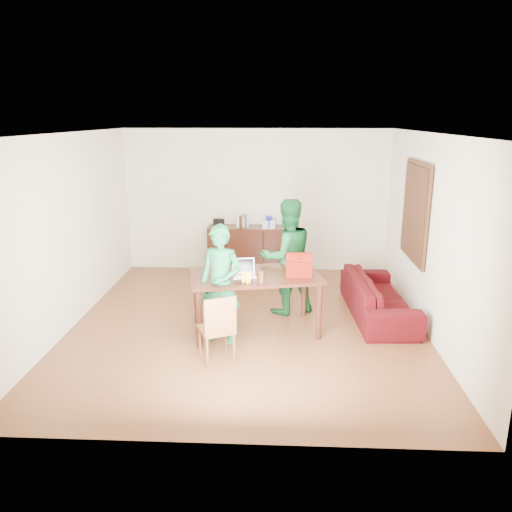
# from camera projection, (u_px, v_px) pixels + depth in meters

# --- Properties ---
(room) EXTENTS (5.20, 5.70, 2.90)m
(room) POSITION_uv_depth(u_px,v_px,m) (248.00, 234.00, 7.02)
(room) COLOR #431E10
(room) RESTS_ON ground
(table) EXTENTS (1.92, 1.32, 0.82)m
(table) POSITION_uv_depth(u_px,v_px,m) (255.00, 282.00, 6.85)
(table) COLOR black
(table) RESTS_ON ground
(chair) EXTENTS (0.51, 0.50, 0.87)m
(chair) POSITION_uv_depth(u_px,v_px,m) (217.00, 341.00, 6.12)
(chair) COLOR brown
(chair) RESTS_ON ground
(person_near) EXTENTS (0.66, 0.52, 1.59)m
(person_near) POSITION_uv_depth(u_px,v_px,m) (221.00, 285.00, 6.51)
(person_near) COLOR #166335
(person_near) RESTS_ON ground
(person_far) EXTENTS (1.04, 0.95, 1.75)m
(person_far) POSITION_uv_depth(u_px,v_px,m) (287.00, 257.00, 7.49)
(person_far) COLOR #115023
(person_far) RESTS_ON ground
(laptop) EXTENTS (0.34, 0.26, 0.22)m
(laptop) POSITION_uv_depth(u_px,v_px,m) (244.00, 273.00, 6.73)
(laptop) COLOR white
(laptop) RESTS_ON table
(bananas) EXTENTS (0.18, 0.12, 0.06)m
(bananas) POSITION_uv_depth(u_px,v_px,m) (246.00, 281.00, 6.45)
(bananas) COLOR yellow
(bananas) RESTS_ON table
(bottle) EXTENTS (0.06, 0.06, 0.18)m
(bottle) POSITION_uv_depth(u_px,v_px,m) (261.00, 276.00, 6.46)
(bottle) COLOR #5F3015
(bottle) RESTS_ON table
(red_bag) EXTENTS (0.35, 0.21, 0.26)m
(red_bag) POSITION_uv_depth(u_px,v_px,m) (299.00, 267.00, 6.73)
(red_bag) COLOR maroon
(red_bag) RESTS_ON table
(sofa) EXTENTS (0.90, 2.07, 0.59)m
(sofa) POSITION_uv_depth(u_px,v_px,m) (378.00, 297.00, 7.50)
(sofa) COLOR #3F0817
(sofa) RESTS_ON ground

